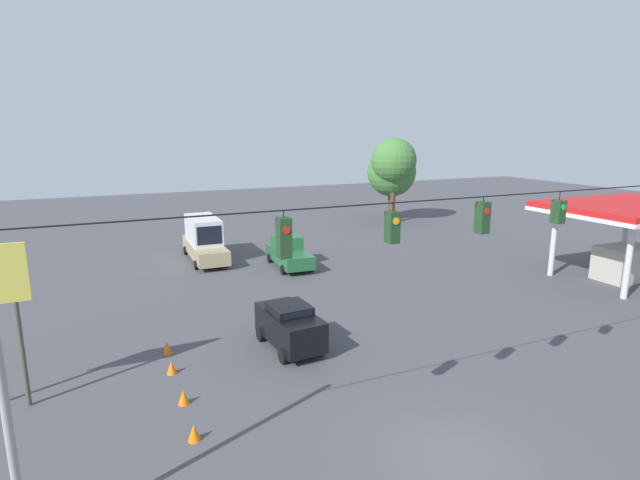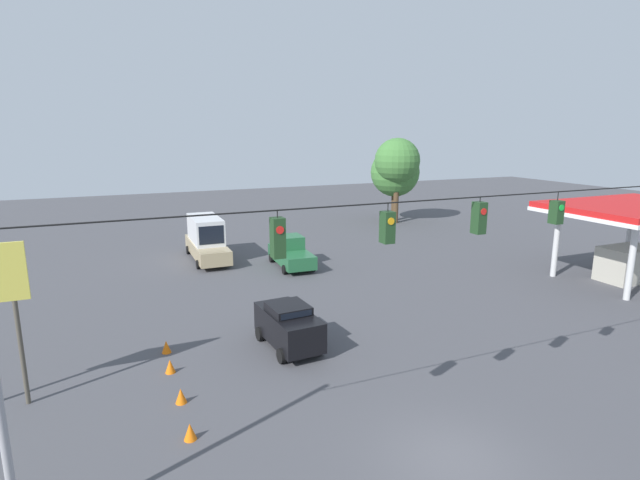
% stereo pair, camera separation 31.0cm
% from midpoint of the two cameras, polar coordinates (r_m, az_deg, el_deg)
% --- Properties ---
extents(ground_plane, '(140.00, 140.00, 0.00)m').
position_cam_midpoint_polar(ground_plane, '(16.53, 14.79, -23.04)').
color(ground_plane, '#47474C').
extents(overhead_signal_span, '(22.60, 0.38, 8.04)m').
position_cam_midpoint_polar(overhead_signal_span, '(15.16, 12.23, -4.17)').
color(overhead_signal_span, '#939399').
rests_on(overhead_signal_span, ground_plane).
extents(sedan_black_withflow_mid, '(2.21, 4.08, 2.01)m').
position_cam_midpoint_polar(sedan_black_withflow_mid, '(22.44, -3.89, -9.71)').
color(sedan_black_withflow_mid, black).
rests_on(sedan_black_withflow_mid, ground_plane).
extents(box_truck_tan_withflow_deep, '(2.47, 7.27, 3.19)m').
position_cam_midpoint_polar(box_truck_tan_withflow_deep, '(38.15, -13.33, 0.10)').
color(box_truck_tan_withflow_deep, tan).
rests_on(box_truck_tan_withflow_deep, ground_plane).
extents(pickup_truck_green_oncoming_deep, '(2.46, 5.27, 2.12)m').
position_cam_midpoint_polar(pickup_truck_green_oncoming_deep, '(35.48, -3.81, -1.48)').
color(pickup_truck_green_oncoming_deep, '#236038').
rests_on(pickup_truck_green_oncoming_deep, ground_plane).
extents(traffic_cone_nearest, '(0.40, 0.40, 0.55)m').
position_cam_midpoint_polar(traffic_cone_nearest, '(17.15, -14.74, -20.50)').
color(traffic_cone_nearest, orange).
rests_on(traffic_cone_nearest, ground_plane).
extents(traffic_cone_second, '(0.40, 0.40, 0.55)m').
position_cam_midpoint_polar(traffic_cone_second, '(19.14, -15.80, -16.85)').
color(traffic_cone_second, orange).
rests_on(traffic_cone_second, ground_plane).
extents(traffic_cone_third, '(0.40, 0.40, 0.55)m').
position_cam_midpoint_polar(traffic_cone_third, '(21.34, -17.01, -13.72)').
color(traffic_cone_third, orange).
rests_on(traffic_cone_third, ground_plane).
extents(traffic_cone_fourth, '(0.40, 0.40, 0.55)m').
position_cam_midpoint_polar(traffic_cone_fourth, '(23.12, -17.45, -11.65)').
color(traffic_cone_fourth, orange).
rests_on(traffic_cone_fourth, ground_plane).
extents(gas_station, '(10.27, 7.46, 4.98)m').
position_cam_midpoint_polar(gas_station, '(37.27, 31.67, 1.53)').
color(gas_station, red).
rests_on(gas_station, ground_plane).
extents(tree_horizon_left, '(4.63, 4.63, 8.75)m').
position_cam_midpoint_polar(tree_horizon_left, '(52.13, 8.27, 8.89)').
color(tree_horizon_left, '#4C3823').
rests_on(tree_horizon_left, ground_plane).
extents(tree_horizon_right, '(5.12, 5.12, 7.73)m').
position_cam_midpoint_polar(tree_horizon_right, '(53.61, 8.02, 7.66)').
color(tree_horizon_right, '#4C3823').
rests_on(tree_horizon_right, ground_plane).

